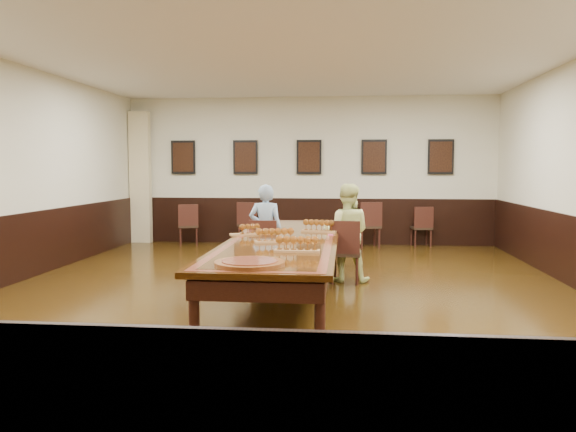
# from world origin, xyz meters

# --- Properties ---
(floor) EXTENTS (8.00, 10.00, 0.02)m
(floor) POSITION_xyz_m (0.00, 0.00, -0.01)
(floor) COLOR black
(floor) RESTS_ON ground
(ceiling) EXTENTS (8.00, 10.00, 0.02)m
(ceiling) POSITION_xyz_m (0.00, 0.00, 3.21)
(ceiling) COLOR white
(ceiling) RESTS_ON floor
(wall_back) EXTENTS (8.00, 0.02, 3.20)m
(wall_back) POSITION_xyz_m (0.00, 5.01, 1.60)
(wall_back) COLOR beige
(wall_back) RESTS_ON floor
(wall_front) EXTENTS (8.00, 0.02, 3.20)m
(wall_front) POSITION_xyz_m (0.00, -5.01, 1.60)
(wall_front) COLOR beige
(wall_front) RESTS_ON floor
(chair_man) EXTENTS (0.42, 0.46, 0.89)m
(chair_man) POSITION_xyz_m (-0.42, 1.14, 0.45)
(chair_man) COLOR black
(chair_man) RESTS_ON floor
(chair_woman) EXTENTS (0.47, 0.51, 0.92)m
(chair_woman) POSITION_xyz_m (0.81, 0.87, 0.46)
(chair_woman) COLOR black
(chair_woman) RESTS_ON floor
(spare_chair_a) EXTENTS (0.52, 0.55, 0.89)m
(spare_chair_a) POSITION_xyz_m (-2.58, 4.50, 0.45)
(spare_chair_a) COLOR black
(spare_chair_a) RESTS_ON floor
(spare_chair_b) EXTENTS (0.46, 0.50, 0.93)m
(spare_chair_b) POSITION_xyz_m (-1.30, 4.76, 0.46)
(spare_chair_b) COLOR black
(spare_chair_b) RESTS_ON floor
(spare_chair_c) EXTENTS (0.55, 0.58, 0.97)m
(spare_chair_c) POSITION_xyz_m (1.28, 4.48, 0.48)
(spare_chair_c) COLOR black
(spare_chair_c) RESTS_ON floor
(spare_chair_d) EXTENTS (0.45, 0.49, 0.86)m
(spare_chair_d) POSITION_xyz_m (2.40, 4.76, 0.43)
(spare_chair_d) COLOR black
(spare_chair_d) RESTS_ON floor
(person_man) EXTENTS (0.52, 0.35, 1.42)m
(person_man) POSITION_xyz_m (-0.42, 1.23, 0.71)
(person_man) COLOR #487EB4
(person_man) RESTS_ON floor
(person_woman) EXTENTS (0.76, 0.62, 1.44)m
(person_woman) POSITION_xyz_m (0.82, 0.96, 0.72)
(person_woman) COLOR #E5EE95
(person_woman) RESTS_ON floor
(pink_phone) EXTENTS (0.08, 0.13, 0.01)m
(pink_phone) POSITION_xyz_m (0.60, 0.38, 0.76)
(pink_phone) COLOR #CB436F
(pink_phone) RESTS_ON conference_table
(curtain) EXTENTS (0.45, 0.18, 2.90)m
(curtain) POSITION_xyz_m (-3.75, 4.82, 1.45)
(curtain) COLOR beige
(curtain) RESTS_ON floor
(wainscoting) EXTENTS (8.00, 10.00, 1.00)m
(wainscoting) POSITION_xyz_m (0.00, 0.00, 0.50)
(wainscoting) COLOR black
(wainscoting) RESTS_ON floor
(conference_table) EXTENTS (1.40, 5.00, 0.76)m
(conference_table) POSITION_xyz_m (0.00, 0.00, 0.61)
(conference_table) COLOR black
(conference_table) RESTS_ON floor
(posters) EXTENTS (6.14, 0.04, 0.74)m
(posters) POSITION_xyz_m (0.00, 4.94, 1.90)
(posters) COLOR black
(posters) RESTS_ON wall_back
(flight_a) EXTENTS (0.44, 0.29, 0.16)m
(flight_a) POSITION_xyz_m (-0.54, 0.26, 0.82)
(flight_a) COLOR #A27344
(flight_a) RESTS_ON conference_table
(flight_b) EXTENTS (0.52, 0.25, 0.19)m
(flight_b) POSITION_xyz_m (0.43, 0.70, 0.84)
(flight_b) COLOR #A27344
(flight_b) RESTS_ON conference_table
(flight_c) EXTENTS (0.52, 0.28, 0.19)m
(flight_c) POSITION_xyz_m (-0.06, -0.47, 0.84)
(flight_c) COLOR #A27344
(flight_c) RESTS_ON conference_table
(flight_d) EXTENTS (0.50, 0.16, 0.19)m
(flight_d) POSITION_xyz_m (0.28, -1.22, 0.84)
(flight_d) COLOR #A27344
(flight_d) RESTS_ON conference_table
(red_plate_grp) EXTENTS (0.18, 0.18, 0.02)m
(red_plate_grp) POSITION_xyz_m (0.04, -0.21, 0.76)
(red_plate_grp) COLOR red
(red_plate_grp) RESTS_ON conference_table
(carved_platter) EXTENTS (0.70, 0.70, 0.05)m
(carved_platter) POSITION_xyz_m (-0.10, -2.09, 0.78)
(carved_platter) COLOR #5B2C12
(carved_platter) RESTS_ON conference_table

